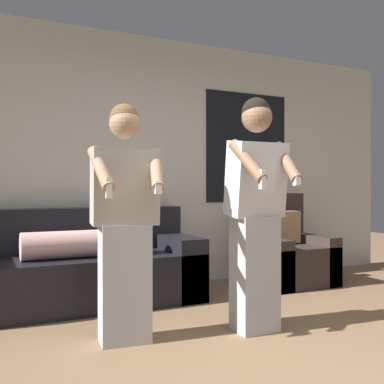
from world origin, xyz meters
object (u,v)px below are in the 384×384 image
(armchair, at_px, (285,254))
(person_right, at_px, (256,211))
(person_left, at_px, (125,223))
(couch, at_px, (83,269))

(armchair, distance_m, person_right, 1.91)
(person_left, height_order, person_right, person_right)
(couch, distance_m, person_right, 1.76)
(armchair, relative_size, person_right, 0.58)
(couch, xyz_separation_m, armchair, (2.26, -0.03, 0.01))
(couch, relative_size, person_right, 1.22)
(person_left, bearing_deg, person_right, -11.82)
(couch, bearing_deg, person_right, -53.70)
(person_right, bearing_deg, person_left, 168.18)
(person_left, bearing_deg, armchair, 26.85)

